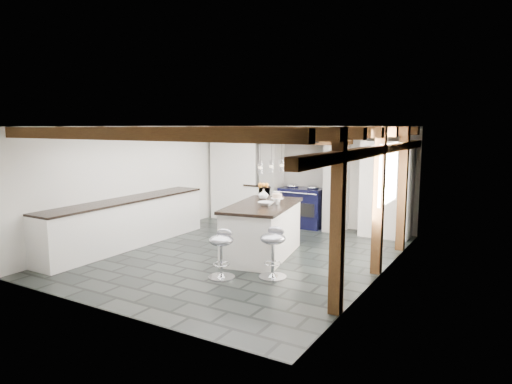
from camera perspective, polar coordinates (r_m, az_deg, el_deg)
The scene contains 6 objects.
ground at distance 8.34m, azimuth -2.00°, elevation -7.79°, with size 6.00×6.00×0.00m, color black.
room_shell at distance 9.62m, azimuth -0.58°, elevation 0.87°, with size 6.00×6.03×6.00m.
range_cooker at distance 10.53m, azimuth 5.81°, elevation -1.82°, with size 1.00×0.63×0.99m.
kitchen_island at distance 8.12m, azimuth 0.81°, elevation -4.71°, with size 1.33×2.06×1.26m.
bar_stool_near at distance 6.98m, azimuth 2.15°, elevation -6.84°, with size 0.43×0.43×0.79m.
bar_stool_far at distance 6.99m, azimuth -4.33°, elevation -7.00°, with size 0.41×0.41×0.76m.
Camera 1 is at (4.30, -6.76, 2.32)m, focal length 32.00 mm.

